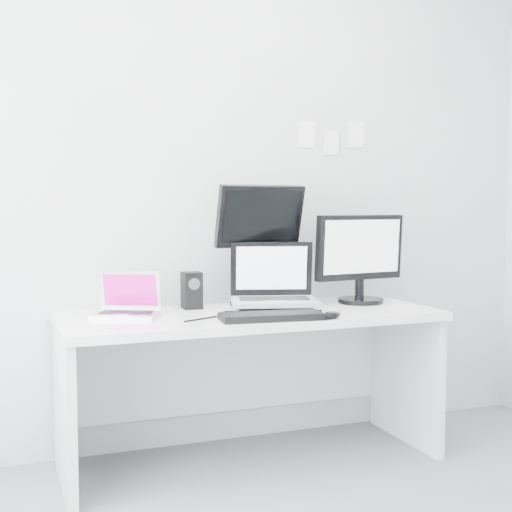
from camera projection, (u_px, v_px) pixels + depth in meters
name	position (u px, v px, depth m)	size (l,w,h in m)	color
back_wall	(227.00, 184.00, 3.61)	(3.60, 3.60, 0.00)	silver
desk	(251.00, 387.00, 3.35)	(1.80, 0.70, 0.73)	white
macbook	(125.00, 293.00, 3.18)	(0.29, 0.22, 0.22)	silver
speaker	(192.00, 290.00, 3.44)	(0.09, 0.09, 0.18)	black
dell_laptop	(274.00, 276.00, 3.36)	(0.41, 0.32, 0.34)	#A8ABAF
rear_monitor	(258.00, 244.00, 3.52)	(0.46, 0.17, 0.63)	black
samsung_monitor	(361.00, 257.00, 3.63)	(0.52, 0.24, 0.48)	black
keyboard	(271.00, 316.00, 3.11)	(0.46, 0.16, 0.03)	black
mouse	(331.00, 315.00, 3.13)	(0.10, 0.06, 0.03)	black
wall_note_0	(307.00, 134.00, 3.74)	(0.10, 0.00, 0.14)	white
wall_note_1	(332.00, 143.00, 3.80)	(0.09, 0.00, 0.13)	white
wall_note_2	(356.00, 135.00, 3.85)	(0.10, 0.00, 0.14)	white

